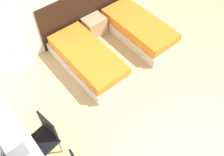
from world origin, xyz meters
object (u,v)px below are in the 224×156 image
laptop (11,156)px  bed_near_window (88,59)px  bed_near_door (139,29)px  nightstand (94,26)px  chair_near_laptop (44,137)px

laptop → bed_near_window: bearing=30.6°
bed_near_window → bed_near_door: same height
bed_near_door → nightstand: 1.06m
bed_near_door → laptop: (-3.62, -1.20, 0.59)m
bed_near_window → laptop: bearing=-150.5°
bed_near_door → laptop: bearing=-161.6°
bed_near_window → bed_near_door: 1.49m
laptop → chair_near_laptop: bearing=11.8°
nightstand → laptop: (-2.87, -1.96, 0.58)m
bed_near_window → bed_near_door: bearing=0.0°
bed_near_window → chair_near_laptop: bearing=-145.7°
laptop → bed_near_door: bearing=19.6°
nightstand → bed_near_door: bearing=-45.3°
bed_near_window → bed_near_door: (1.49, 0.00, 0.00)m
chair_near_laptop → bed_near_door: bearing=11.1°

